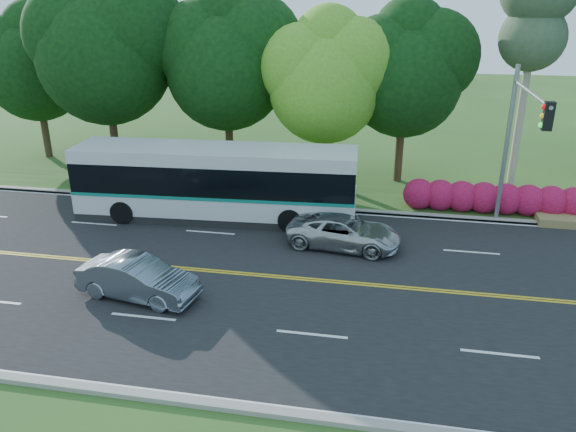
% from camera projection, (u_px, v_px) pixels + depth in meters
% --- Properties ---
extents(ground, '(120.00, 120.00, 0.00)m').
position_uv_depth(ground, '(339.00, 282.00, 20.30)').
color(ground, '#274818').
rests_on(ground, ground).
extents(road, '(60.00, 14.00, 0.02)m').
position_uv_depth(road, '(339.00, 282.00, 20.30)').
color(road, black).
rests_on(road, ground).
extents(curb_north, '(60.00, 0.30, 0.15)m').
position_uv_depth(curb_north, '(354.00, 211.00, 26.81)').
color(curb_north, gray).
rests_on(curb_north, ground).
extents(curb_south, '(60.00, 0.30, 0.15)m').
position_uv_depth(curb_south, '(311.00, 417.00, 13.74)').
color(curb_south, gray).
rests_on(curb_south, ground).
extents(grass_verge, '(60.00, 4.00, 0.10)m').
position_uv_depth(grass_verge, '(357.00, 198.00, 28.51)').
color(grass_verge, '#274818').
rests_on(grass_verge, ground).
extents(lane_markings, '(57.60, 13.82, 0.00)m').
position_uv_depth(lane_markings, '(337.00, 282.00, 20.31)').
color(lane_markings, gold).
rests_on(lane_markings, road).
extents(tree_row, '(44.70, 9.10, 13.84)m').
position_uv_depth(tree_row, '(269.00, 54.00, 29.77)').
color(tree_row, '#332416').
rests_on(tree_row, ground).
extents(bougainvillea_hedge, '(9.50, 2.25, 1.50)m').
position_uv_depth(bougainvillea_hedge, '(510.00, 200.00, 26.27)').
color(bougainvillea_hedge, maroon).
rests_on(bougainvillea_hedge, ground).
extents(traffic_signal, '(0.42, 6.10, 7.00)m').
position_uv_depth(traffic_signal, '(519.00, 130.00, 22.41)').
color(traffic_signal, gray).
rests_on(traffic_signal, ground).
extents(transit_bus, '(12.85, 3.44, 3.33)m').
position_uv_depth(transit_bus, '(216.00, 184.00, 25.57)').
color(transit_bus, silver).
rests_on(transit_bus, road).
extents(sedan, '(4.39, 2.17, 1.39)m').
position_uv_depth(sedan, '(138.00, 279.00, 19.06)').
color(sedan, slate).
rests_on(sedan, road).
extents(suv, '(4.85, 2.68, 1.28)m').
position_uv_depth(suv, '(344.00, 232.00, 22.93)').
color(suv, '#B2B6B7').
rests_on(suv, road).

